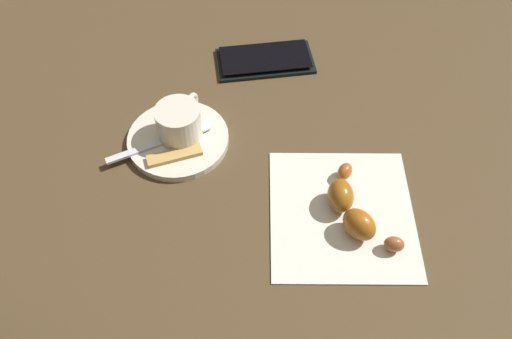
% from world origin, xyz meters
% --- Properties ---
extents(ground_plane, '(1.80, 1.80, 0.00)m').
position_xyz_m(ground_plane, '(0.00, 0.00, 0.00)').
color(ground_plane, '#4B3923').
extents(saucer, '(0.13, 0.13, 0.01)m').
position_xyz_m(saucer, '(0.12, -0.05, 0.01)').
color(saucer, beige).
rests_on(saucer, ground).
extents(espresso_cup, '(0.06, 0.08, 0.05)m').
position_xyz_m(espresso_cup, '(0.11, -0.05, 0.03)').
color(espresso_cup, beige).
rests_on(espresso_cup, saucer).
extents(teaspoon, '(0.12, 0.10, 0.01)m').
position_xyz_m(teaspoon, '(0.12, -0.05, 0.01)').
color(teaspoon, silver).
rests_on(teaspoon, saucer).
extents(sugar_packet, '(0.07, 0.05, 0.01)m').
position_xyz_m(sugar_packet, '(0.11, -0.01, 0.01)').
color(sugar_packet, tan).
rests_on(sugar_packet, saucer).
extents(napkin, '(0.20, 0.21, 0.00)m').
position_xyz_m(napkin, '(-0.10, 0.03, 0.00)').
color(napkin, silver).
rests_on(napkin, ground).
extents(croissant, '(0.09, 0.12, 0.04)m').
position_xyz_m(croissant, '(-0.11, 0.03, 0.02)').
color(croissant, '#A8551F').
rests_on(croissant, napkin).
extents(cell_phone, '(0.16, 0.11, 0.01)m').
position_xyz_m(cell_phone, '(0.03, -0.22, 0.01)').
color(cell_phone, black).
rests_on(cell_phone, ground).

